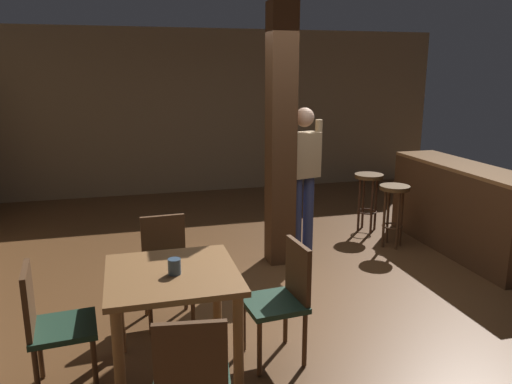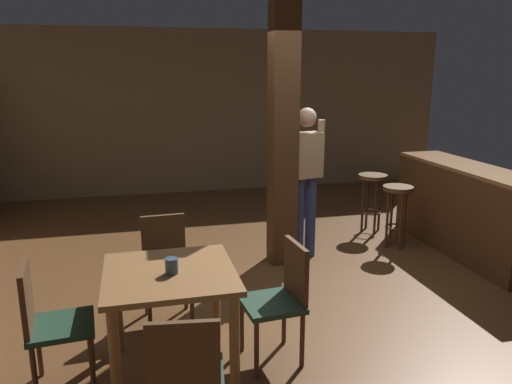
# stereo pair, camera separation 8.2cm
# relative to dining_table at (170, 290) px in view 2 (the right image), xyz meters

# --- Properties ---
(ground_plane) EXTENTS (10.80, 10.80, 0.00)m
(ground_plane) POSITION_rel_dining_table_xyz_m (1.45, 1.00, -0.64)
(ground_plane) COLOR brown
(wall_back) EXTENTS (8.00, 0.10, 2.80)m
(wall_back) POSITION_rel_dining_table_xyz_m (1.45, 5.50, 0.76)
(wall_back) COLOR #756047
(wall_back) RESTS_ON ground_plane
(pillar) EXTENTS (0.28, 0.28, 2.80)m
(pillar) POSITION_rel_dining_table_xyz_m (1.37, 1.88, 0.76)
(pillar) COLOR #422816
(pillar) RESTS_ON ground_plane
(dining_table) EXTENTS (0.89, 0.89, 0.78)m
(dining_table) POSITION_rel_dining_table_xyz_m (0.00, 0.00, 0.00)
(dining_table) COLOR brown
(dining_table) RESTS_ON ground_plane
(chair_west) EXTENTS (0.46, 0.46, 0.89)m
(chair_west) POSITION_rel_dining_table_xyz_m (-0.80, 0.01, -0.13)
(chair_west) COLOR #1E3828
(chair_west) RESTS_ON ground_plane
(chair_east) EXTENTS (0.46, 0.46, 0.89)m
(chair_east) POSITION_rel_dining_table_xyz_m (0.80, -0.00, -0.13)
(chair_east) COLOR #1E3828
(chair_east) RESTS_ON ground_plane
(chair_south) EXTENTS (0.47, 0.47, 0.89)m
(chair_south) POSITION_rel_dining_table_xyz_m (0.01, -0.85, -0.13)
(chair_south) COLOR #1E3828
(chair_south) RESTS_ON ground_plane
(chair_north) EXTENTS (0.44, 0.44, 0.89)m
(chair_north) POSITION_rel_dining_table_xyz_m (0.02, 0.85, -0.13)
(chair_north) COLOR #1E3828
(chair_north) RESTS_ON ground_plane
(napkin_cup) EXTENTS (0.09, 0.09, 0.11)m
(napkin_cup) POSITION_rel_dining_table_xyz_m (0.01, -0.04, 0.20)
(napkin_cup) COLOR #33475B
(napkin_cup) RESTS_ON dining_table
(standing_person) EXTENTS (0.47, 0.27, 1.72)m
(standing_person) POSITION_rel_dining_table_xyz_m (1.66, 1.93, 0.37)
(standing_person) COLOR tan
(standing_person) RESTS_ON ground_plane
(bar_counter) EXTENTS (0.56, 2.19, 1.04)m
(bar_counter) POSITION_rel_dining_table_xyz_m (3.47, 1.64, -0.10)
(bar_counter) COLOR brown
(bar_counter) RESTS_ON ground_plane
(bar_stool_near) EXTENTS (0.36, 0.36, 0.77)m
(bar_stool_near) POSITION_rel_dining_table_xyz_m (2.85, 1.97, -0.06)
(bar_stool_near) COLOR #4C3319
(bar_stool_near) RESTS_ON ground_plane
(bar_stool_mid) EXTENTS (0.38, 0.38, 0.78)m
(bar_stool_mid) POSITION_rel_dining_table_xyz_m (2.85, 2.63, -0.04)
(bar_stool_mid) COLOR #4C3319
(bar_stool_mid) RESTS_ON ground_plane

